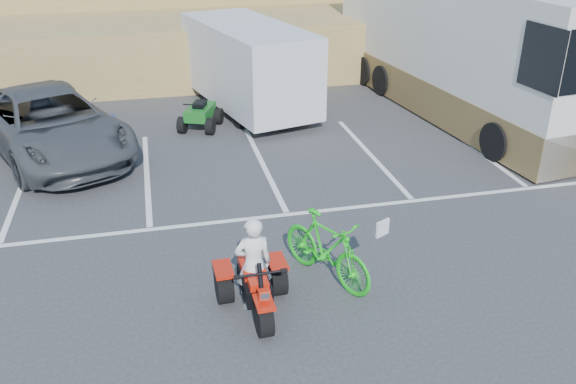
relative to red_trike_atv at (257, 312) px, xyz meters
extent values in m
plane|color=#333336|center=(1.17, 0.59, 0.00)|extent=(100.00, 100.00, 0.00)
cube|color=white|center=(-4.23, 5.59, 0.00)|extent=(0.12, 5.00, 0.01)
cube|color=white|center=(-1.53, 5.59, 0.00)|extent=(0.12, 5.00, 0.01)
cube|color=white|center=(1.17, 5.59, 0.00)|extent=(0.12, 5.00, 0.01)
cube|color=white|center=(3.87, 5.59, 0.00)|extent=(0.12, 5.00, 0.01)
cube|color=white|center=(6.57, 5.59, 0.00)|extent=(0.12, 5.00, 0.01)
cube|color=white|center=(9.27, 5.59, 0.00)|extent=(0.12, 5.00, 0.01)
cube|color=white|center=(1.17, 2.99, 0.00)|extent=(28.00, 0.12, 0.01)
cube|color=olive|center=(1.17, 14.59, 1.00)|extent=(40.00, 6.00, 2.00)
imported|color=white|center=(0.00, 0.15, 0.78)|extent=(0.58, 0.39, 1.55)
imported|color=#14BF19|center=(1.28, 0.63, 0.59)|extent=(1.40, 1.99, 1.18)
imported|color=#43464B|center=(-3.70, 7.40, 0.79)|extent=(4.74, 6.28, 1.58)
cube|color=silver|center=(1.58, 9.82, 1.38)|extent=(3.40, 5.70, 2.22)
cylinder|color=black|center=(1.58, 9.82, 0.31)|extent=(2.05, 1.09, 0.62)
cube|color=silver|center=(7.48, 8.39, 1.92)|extent=(3.84, 10.64, 3.74)
cube|color=brown|center=(7.48, 8.39, 0.57)|extent=(3.89, 10.65, 1.04)
camera|label=1|loc=(-1.24, -7.49, 5.72)|focal=38.00mm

